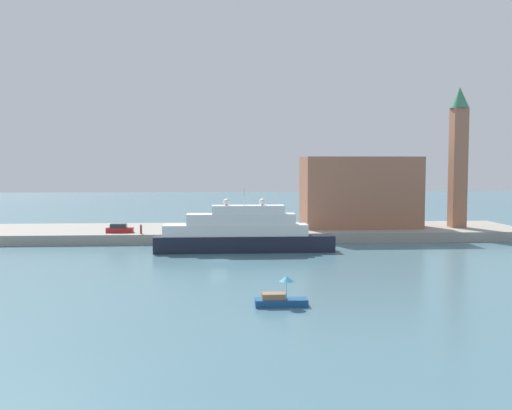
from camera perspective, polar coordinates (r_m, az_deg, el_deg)
ground at (r=80.12m, az=-3.72°, el=-5.47°), size 400.00×400.00×0.00m
quay_dock at (r=105.58m, az=-3.72°, el=-2.71°), size 110.00×19.67×1.68m
large_yacht at (r=87.39m, az=-1.40°, el=-2.81°), size 27.11×3.74×9.68m
small_motorboat at (r=54.58m, az=2.43°, el=-9.17°), size 4.88×1.63×2.82m
harbor_building at (r=108.45m, az=10.17°, el=1.28°), size 20.98×10.57×12.91m
bell_tower at (r=112.03m, az=19.32°, el=4.94°), size 3.43×3.43×25.51m
parked_car at (r=100.51m, az=-13.30°, el=-2.30°), size 4.50×1.63×1.50m
person_figure at (r=98.08m, az=-11.26°, el=-2.36°), size 0.36×0.36×1.64m
mooring_bollard at (r=96.75m, az=-4.58°, el=-2.64°), size 0.46×0.46×0.64m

